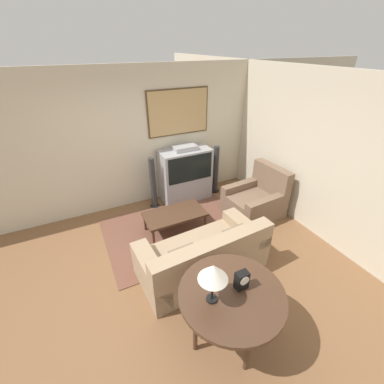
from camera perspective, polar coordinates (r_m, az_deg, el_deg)
ground_plane at (r=4.12m, az=-3.92°, el=-16.52°), size 12.00×12.00×0.00m
wall_back at (r=5.14m, az=-13.59°, el=10.93°), size 12.00×0.10×2.70m
wall_right at (r=4.77m, az=26.21°, el=6.97°), size 0.06×12.00×2.70m
area_rug at (r=4.80m, az=-3.45°, el=-8.28°), size 2.51×1.80×0.01m
tv at (r=5.44m, az=-1.47°, el=3.93°), size 1.05×0.51×1.22m
couch at (r=3.87m, az=2.56°, el=-14.16°), size 1.89×1.01×0.79m
armchair at (r=5.20m, az=13.96°, el=-1.91°), size 1.04×0.94×0.97m
coffee_table at (r=4.59m, az=-3.87°, el=-5.10°), size 1.07×0.58×0.38m
console_table at (r=2.88m, az=8.81°, el=-22.12°), size 1.10×1.10×0.80m
table_lamp at (r=2.47m, az=4.73°, el=-17.50°), size 0.29×0.29×0.47m
mantel_clock at (r=2.81m, az=10.99°, el=-18.68°), size 0.13×0.10×0.21m
speaker_tower_left at (r=5.22m, az=-8.63°, el=1.62°), size 0.20×0.20×1.09m
speaker_tower_right at (r=5.76m, az=5.28°, el=4.71°), size 0.20×0.20×1.09m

